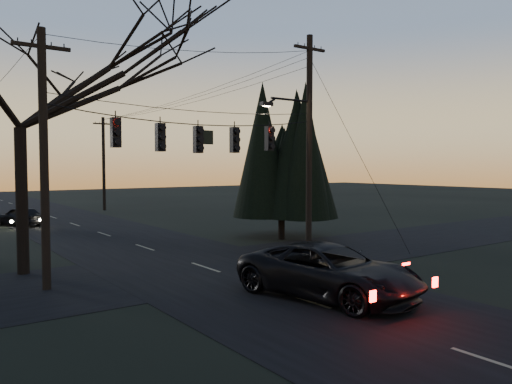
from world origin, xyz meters
TOP-DOWN VIEW (x-y plane):
  - ground_plane at (0.00, 0.00)m, footprint 160.00×160.00m
  - main_road at (0.00, 20.00)m, footprint 8.00×120.00m
  - cross_road at (0.00, 10.00)m, footprint 60.00×7.00m
  - utility_pole_right at (5.50, 10.00)m, footprint 5.00×0.30m
  - utility_pole_left at (-6.00, 10.00)m, footprint 1.80×0.30m
  - utility_pole_far_r at (5.50, 38.00)m, footprint 1.80×0.30m
  - span_signal_assembly at (-0.24, 10.00)m, footprint 11.50×0.44m
  - bare_tree_left at (-6.13, 13.03)m, footprint 9.82×9.82m
  - evergreen_right at (7.33, 14.29)m, footprint 4.71×4.71m
  - suv_near at (0.80, 3.82)m, footprint 3.78×6.30m
  - sedan_oncoming_a at (-3.20, 29.45)m, footprint 2.99×4.13m

SIDE VIEW (x-z plane):
  - ground_plane at x=0.00m, z-range 0.00..0.00m
  - utility_pole_right at x=5.50m, z-range -5.00..5.00m
  - utility_pole_left at x=-6.00m, z-range -4.25..4.25m
  - utility_pole_far_r at x=5.50m, z-range -4.25..4.25m
  - cross_road at x=0.00m, z-range 0.00..0.02m
  - main_road at x=0.00m, z-range 0.00..0.02m
  - sedan_oncoming_a at x=-3.20m, z-range 0.00..1.31m
  - suv_near at x=0.80m, z-range 0.00..1.64m
  - evergreen_right at x=7.33m, z-range 0.59..8.80m
  - span_signal_assembly at x=-0.24m, z-range 4.35..6.01m
  - bare_tree_left at x=-6.13m, z-range 2.19..13.18m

